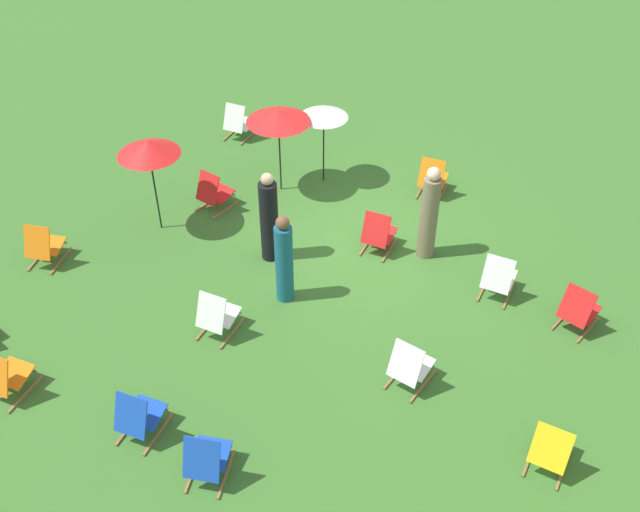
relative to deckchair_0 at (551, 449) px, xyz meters
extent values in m
plane|color=#386B28|center=(4.48, -3.13, -0.37)|extent=(40.00, 40.00, 0.00)
cube|color=olive|center=(-0.22, -0.05, -0.35)|extent=(0.04, 0.76, 0.04)
cube|color=olive|center=(0.22, -0.05, -0.35)|extent=(0.04, 0.76, 0.04)
cube|color=yellow|center=(0.00, -0.15, -0.10)|extent=(0.48, 0.43, 0.13)
cube|color=yellow|center=(0.00, 0.15, 0.18)|extent=(0.48, 0.25, 0.57)
cylinder|color=olive|center=(0.00, -0.35, -0.17)|extent=(0.44, 0.03, 0.03)
cube|color=olive|center=(3.55, -5.38, -0.35)|extent=(0.11, 0.76, 0.04)
cube|color=olive|center=(3.99, -5.34, -0.35)|extent=(0.11, 0.76, 0.04)
cube|color=orange|center=(3.78, -5.46, -0.10)|extent=(0.52, 0.48, 0.13)
cube|color=orange|center=(3.75, -5.16, 0.18)|extent=(0.50, 0.29, 0.57)
cylinder|color=olive|center=(3.80, -5.66, -0.17)|extent=(0.44, 0.07, 0.03)
cube|color=olive|center=(4.85, 2.08, -0.35)|extent=(0.12, 0.76, 0.04)
cube|color=olive|center=(5.29, 2.13, -0.35)|extent=(0.12, 0.76, 0.04)
cube|color=#1947B7|center=(5.08, 2.00, -0.10)|extent=(0.53, 0.49, 0.13)
cube|color=#1947B7|center=(5.05, 2.30, 0.18)|extent=(0.51, 0.30, 0.57)
cylinder|color=olive|center=(5.11, 1.80, -0.17)|extent=(0.44, 0.08, 0.03)
cube|color=olive|center=(8.76, -0.11, -0.35)|extent=(0.25, 0.74, 0.04)
cube|color=olive|center=(9.19, 0.01, -0.35)|extent=(0.25, 0.74, 0.04)
cube|color=orange|center=(9.00, -0.14, -0.10)|extent=(0.58, 0.55, 0.13)
cube|color=orange|center=(8.92, 0.14, 0.18)|extent=(0.53, 0.37, 0.57)
cylinder|color=olive|center=(9.06, -0.34, -0.17)|extent=(0.43, 0.15, 0.03)
cube|color=olive|center=(3.66, 2.16, -0.35)|extent=(0.26, 0.74, 0.04)
cube|color=olive|center=(4.08, 2.29, -0.35)|extent=(0.26, 0.74, 0.04)
cube|color=#1947B7|center=(3.90, 2.13, -0.10)|extent=(0.59, 0.56, 0.13)
cube|color=#1947B7|center=(3.81, 2.42, 0.18)|extent=(0.53, 0.38, 0.57)
cylinder|color=olive|center=(3.96, 1.94, -0.17)|extent=(0.43, 0.16, 0.03)
cube|color=olive|center=(1.96, -0.48, -0.35)|extent=(0.13, 0.76, 0.04)
cube|color=olive|center=(2.40, -0.54, -0.35)|extent=(0.13, 0.76, 0.04)
cube|color=white|center=(2.17, -0.61, -0.10)|extent=(0.53, 0.49, 0.13)
cube|color=white|center=(2.21, -0.31, 0.18)|extent=(0.51, 0.31, 0.57)
cylinder|color=olive|center=(2.14, -0.81, -0.17)|extent=(0.44, 0.08, 0.03)
cube|color=olive|center=(7.01, 2.43, -0.35)|extent=(0.11, 0.76, 0.04)
cube|color=olive|center=(7.45, 2.48, -0.35)|extent=(0.11, 0.76, 0.04)
cube|color=orange|center=(7.24, 2.35, -0.10)|extent=(0.52, 0.48, 0.13)
cylinder|color=olive|center=(7.26, 2.15, -0.17)|extent=(0.44, 0.07, 0.03)
cube|color=olive|center=(3.73, -3.21, -0.35)|extent=(0.08, 0.76, 0.04)
cube|color=olive|center=(4.17, -3.18, -0.35)|extent=(0.08, 0.76, 0.04)
cube|color=red|center=(3.95, -3.29, -0.10)|extent=(0.51, 0.46, 0.13)
cube|color=red|center=(3.94, -3.00, 0.18)|extent=(0.49, 0.28, 0.57)
cylinder|color=olive|center=(3.97, -3.49, -0.17)|extent=(0.44, 0.06, 0.03)
cube|color=olive|center=(8.21, -5.43, -0.35)|extent=(0.09, 0.76, 0.04)
cube|color=olive|center=(8.65, -5.40, -0.35)|extent=(0.09, 0.76, 0.04)
cube|color=white|center=(8.44, -5.51, -0.10)|extent=(0.51, 0.46, 0.13)
cube|color=white|center=(8.42, -5.21, 0.18)|extent=(0.50, 0.28, 0.57)
cylinder|color=olive|center=(8.45, -5.71, -0.17)|extent=(0.44, 0.06, 0.03)
cube|color=olive|center=(7.07, -2.82, -0.35)|extent=(0.14, 0.76, 0.04)
cube|color=olive|center=(7.51, -2.89, -0.35)|extent=(0.14, 0.76, 0.04)
cube|color=red|center=(7.27, -2.95, -0.10)|extent=(0.54, 0.50, 0.13)
cube|color=red|center=(7.32, -2.66, 0.18)|extent=(0.51, 0.31, 0.57)
cylinder|color=olive|center=(7.25, -3.15, -0.17)|extent=(0.44, 0.09, 0.03)
cube|color=olive|center=(0.08, -2.84, -0.35)|extent=(0.22, 0.75, 0.04)
cube|color=olive|center=(0.51, -2.94, -0.35)|extent=(0.22, 0.75, 0.04)
cube|color=red|center=(0.27, -2.99, -0.10)|extent=(0.57, 0.54, 0.13)
cube|color=red|center=(0.35, -2.70, 0.18)|extent=(0.53, 0.35, 0.57)
cylinder|color=olive|center=(0.23, -3.18, -0.17)|extent=(0.43, 0.13, 0.03)
cube|color=olive|center=(1.45, -3.05, -0.35)|extent=(0.07, 0.76, 0.04)
cube|color=olive|center=(1.89, -3.04, -0.35)|extent=(0.07, 0.76, 0.04)
cube|color=white|center=(1.67, -3.14, -0.10)|extent=(0.50, 0.45, 0.13)
cube|color=white|center=(1.66, -2.84, 0.18)|extent=(0.49, 0.27, 0.57)
cylinder|color=olive|center=(1.68, -3.34, -0.17)|extent=(0.44, 0.05, 0.03)
cube|color=olive|center=(5.05, -0.06, -0.35)|extent=(0.08, 0.76, 0.04)
cube|color=olive|center=(5.49, -0.03, -0.35)|extent=(0.08, 0.76, 0.04)
cube|color=white|center=(5.28, -0.15, -0.10)|extent=(0.50, 0.46, 0.13)
cube|color=white|center=(5.26, 0.15, 0.18)|extent=(0.49, 0.27, 0.57)
cylinder|color=olive|center=(5.29, -0.35, -0.17)|extent=(0.44, 0.05, 0.03)
cylinder|color=black|center=(7.83, -1.79, 0.56)|extent=(0.03, 0.03, 1.85)
cone|color=red|center=(7.83, -1.79, 1.37)|extent=(1.13, 1.13, 0.27)
cylinder|color=black|center=(5.91, -4.71, 0.47)|extent=(0.03, 0.03, 1.67)
cone|color=white|center=(5.91, -4.71, 1.21)|extent=(0.97, 0.97, 0.24)
cylinder|color=black|center=(6.51, -4.00, 0.51)|extent=(0.03, 0.03, 1.75)
cone|color=red|center=(6.51, -4.00, 1.29)|extent=(1.25, 1.25, 0.23)
cylinder|color=#195972|center=(4.76, -1.22, 0.36)|extent=(0.40, 0.40, 1.46)
sphere|color=brown|center=(4.76, -1.22, 1.19)|extent=(0.22, 0.22, 0.22)
cylinder|color=black|center=(5.55, -2.04, 0.41)|extent=(0.44, 0.44, 1.56)
sphere|color=tan|center=(5.55, -2.04, 1.28)|extent=(0.21, 0.21, 0.21)
cylinder|color=#72664C|center=(3.14, -3.44, 0.43)|extent=(0.44, 0.44, 1.60)
sphere|color=beige|center=(3.14, -3.44, 1.34)|extent=(0.24, 0.24, 0.24)
camera|label=1|loc=(-0.14, 6.57, 7.96)|focal=41.15mm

